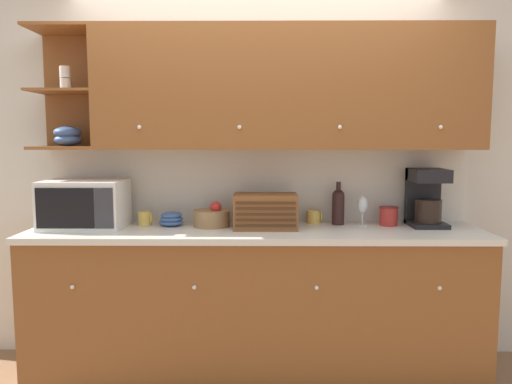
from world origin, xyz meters
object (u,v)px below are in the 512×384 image
object	(u,v)px
wine_glass	(363,205)
microwave	(85,204)
bowl_stack_on_counter	(171,219)
fruit_basket	(212,218)
mug_blue_second	(145,218)
coffee_maker	(426,197)
wine_bottle	(338,205)
storage_canister	(389,216)
mug	(314,217)
bread_box	(265,211)

from	to	relation	value
wine_glass	microwave	bearing A→B (deg)	-176.84
bowl_stack_on_counter	fruit_basket	world-z (taller)	fruit_basket
mug_blue_second	wine_glass	xyz separation A→B (m)	(1.46, 0.01, 0.09)
microwave	fruit_basket	distance (m)	0.83
fruit_basket	wine_glass	distance (m)	1.01
mug_blue_second	coffee_maker	world-z (taller)	coffee_maker
mug_blue_second	fruit_basket	bearing A→B (deg)	-3.99
mug_blue_second	microwave	bearing A→B (deg)	-166.00
wine_bottle	coffee_maker	world-z (taller)	coffee_maker
bowl_stack_on_counter	storage_canister	size ratio (longest dim) A/B	1.27
fruit_basket	microwave	bearing A→B (deg)	-175.76
bowl_stack_on_counter	storage_canister	world-z (taller)	storage_canister
fruit_basket	coffee_maker	distance (m)	1.44
wine_glass	fruit_basket	bearing A→B (deg)	-177.71
mug_blue_second	bowl_stack_on_counter	size ratio (longest dim) A/B	0.60
bowl_stack_on_counter	mug	bearing A→B (deg)	5.95
bowl_stack_on_counter	bread_box	distance (m)	0.64
microwave	coffee_maker	distance (m)	2.26
bread_box	storage_canister	size ratio (longest dim) A/B	3.25
fruit_basket	bread_box	bearing A→B (deg)	-9.48
storage_canister	coffee_maker	bearing A→B (deg)	-1.97
wine_glass	coffee_maker	world-z (taller)	coffee_maker
bowl_stack_on_counter	wine_glass	bearing A→B (deg)	0.72
storage_canister	mug_blue_second	bearing A→B (deg)	-179.35
mug_blue_second	coffee_maker	xyz separation A→B (m)	(1.88, 0.01, 0.15)
microwave	bread_box	distance (m)	1.18
bowl_stack_on_counter	wine_glass	distance (m)	1.28
bowl_stack_on_counter	wine_glass	xyz separation A→B (m)	(1.28, 0.02, 0.09)
bowl_stack_on_counter	fruit_basket	bearing A→B (deg)	-5.06
bowl_stack_on_counter	wine_bottle	bearing A→B (deg)	3.18
mug_blue_second	bowl_stack_on_counter	xyz separation A→B (m)	(0.18, -0.01, -0.00)
microwave	mug	xyz separation A→B (m)	(1.51, 0.19, -0.11)
bowl_stack_on_counter	coffee_maker	bearing A→B (deg)	0.59
bowl_stack_on_counter	wine_bottle	distance (m)	1.13
bread_box	mug_blue_second	bearing A→B (deg)	173.57
bowl_stack_on_counter	fruit_basket	distance (m)	0.27
microwave	fruit_basket	bearing A→B (deg)	4.24
bowl_stack_on_counter	bread_box	size ratio (longest dim) A/B	0.39
fruit_basket	wine_bottle	distance (m)	0.86
wine_glass	coffee_maker	bearing A→B (deg)	0.20
bread_box	coffee_maker	bearing A→B (deg)	5.38
mug	wine_glass	distance (m)	0.34
bread_box	wine_bottle	world-z (taller)	wine_bottle
bowl_stack_on_counter	bread_box	bearing A→B (deg)	-7.57
coffee_maker	microwave	bearing A→B (deg)	-177.39
mug_blue_second	mug	bearing A→B (deg)	4.67
bowl_stack_on_counter	bread_box	world-z (taller)	bread_box
bowl_stack_on_counter	microwave	bearing A→B (deg)	-171.18
fruit_basket	storage_canister	xyz separation A→B (m)	(1.19, 0.05, 0.00)
wine_glass	coffee_maker	distance (m)	0.43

